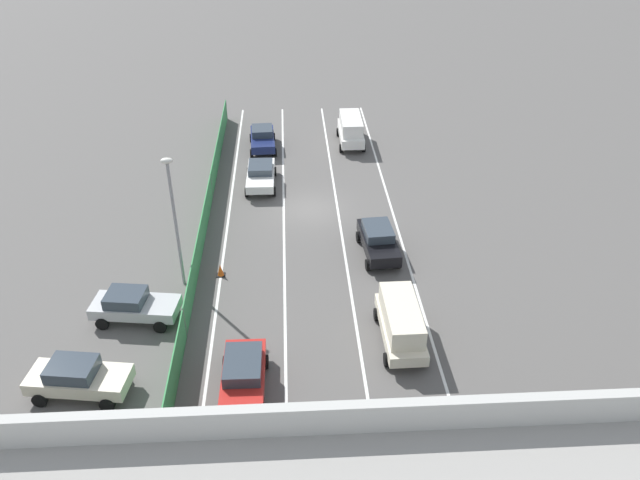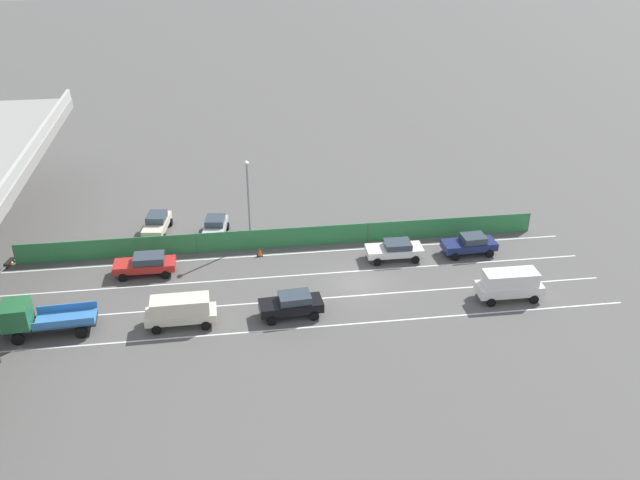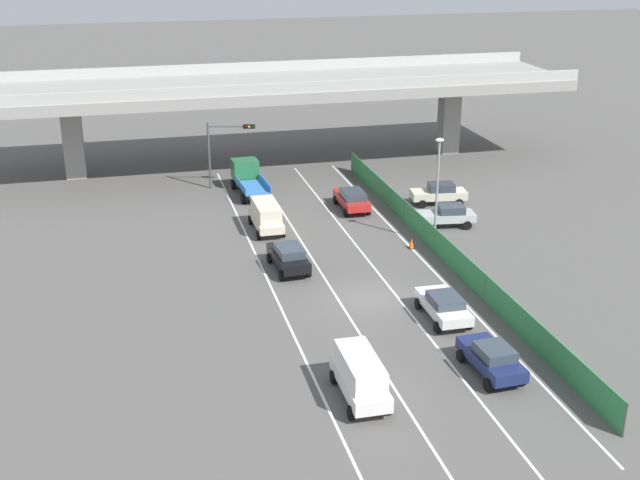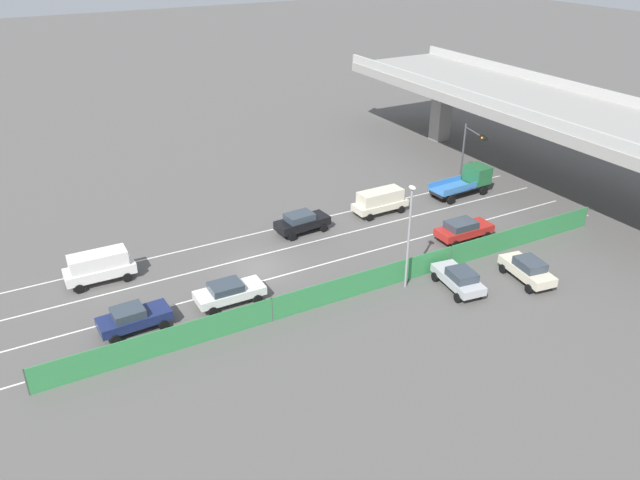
{
  "view_description": "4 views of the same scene",
  "coord_description": "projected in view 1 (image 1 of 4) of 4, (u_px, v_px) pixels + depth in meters",
  "views": [
    {
      "loc": [
        1.34,
        35.17,
        20.07
      ],
      "look_at": [
        -0.3,
        5.46,
        1.11
      ],
      "focal_mm": 35.22,
      "sensor_mm": 36.0,
      "label": 1
    },
    {
      "loc": [
        -42.94,
        8.85,
        26.38
      ],
      "look_at": [
        2.61,
        2.52,
        2.45
      ],
      "focal_mm": 38.41,
      "sensor_mm": 36.0,
      "label": 2
    },
    {
      "loc": [
        -13.4,
        -41.94,
        20.64
      ],
      "look_at": [
        -1.06,
        7.44,
        1.02
      ],
      "focal_mm": 46.36,
      "sensor_mm": 36.0,
      "label": 3
    },
    {
      "loc": [
        35.93,
        -14.93,
        22.09
      ],
      "look_at": [
        2.18,
        3.77,
        2.3
      ],
      "focal_mm": 34.94,
      "sensor_mm": 36.0,
      "label": 4
    }
  ],
  "objects": [
    {
      "name": "lane_line_mid_right",
      "position": [
        284.0,
        253.0,
        36.17
      ],
      "size": [
        0.14,
        45.99,
        0.01
      ],
      "primitive_type": "cube",
      "color": "silver",
      "rests_on": "ground"
    },
    {
      "name": "car_sedan_navy",
      "position": [
        262.0,
        138.0,
        47.99
      ],
      "size": [
        2.15,
        4.35,
        1.6
      ],
      "color": "navy",
      "rests_on": "ground"
    },
    {
      "name": "green_fence",
      "position": [
        200.0,
        243.0,
        35.5
      ],
      "size": [
        0.1,
        42.09,
        1.69
      ],
      "color": "#338447",
      "rests_on": "ground"
    },
    {
      "name": "street_lamp",
      "position": [
        174.0,
        211.0,
        31.29
      ],
      "size": [
        0.6,
        0.36,
        7.38
      ],
      "color": "gray",
      "rests_on": "ground"
    },
    {
      "name": "lane_line_left_edge",
      "position": [
        404.0,
        249.0,
        36.5
      ],
      "size": [
        0.14,
        45.99,
        0.01
      ],
      "primitive_type": "cube",
      "color": "silver",
      "rests_on": "ground"
    },
    {
      "name": "traffic_cone",
      "position": [
        220.0,
        270.0,
        34.13
      ],
      "size": [
        0.47,
        0.47,
        0.72
      ],
      "color": "orange",
      "rests_on": "ground"
    },
    {
      "name": "car_sedan_black",
      "position": [
        378.0,
        240.0,
        35.64
      ],
      "size": [
        2.21,
        4.44,
        1.67
      ],
      "color": "black",
      "rests_on": "ground"
    },
    {
      "name": "ground_plane",
      "position": [
        311.0,
        209.0,
        40.46
      ],
      "size": [
        300.0,
        300.0,
        0.0
      ],
      "primitive_type": "plane",
      "color": "#565451"
    },
    {
      "name": "lane_line_right_edge",
      "position": [
        224.0,
        255.0,
        36.01
      ],
      "size": [
        0.14,
        45.99,
        0.01
      ],
      "primitive_type": "cube",
      "color": "silver",
      "rests_on": "ground"
    },
    {
      "name": "lane_line_mid_left",
      "position": [
        344.0,
        251.0,
        36.33
      ],
      "size": [
        0.14,
        45.99,
        0.01
      ],
      "primitive_type": "cube",
      "color": "silver",
      "rests_on": "ground"
    },
    {
      "name": "car_sedan_red",
      "position": [
        243.0,
        376.0,
        26.59
      ],
      "size": [
        2.06,
        4.61,
        1.6
      ],
      "color": "red",
      "rests_on": "ground"
    },
    {
      "name": "parked_wagon_silver",
      "position": [
        133.0,
        305.0,
        30.71
      ],
      "size": [
        4.41,
        2.42,
        1.6
      ],
      "color": "#B2B5B7",
      "rests_on": "ground"
    },
    {
      "name": "parked_sedan_cream",
      "position": [
        78.0,
        377.0,
        26.52
      ],
      "size": [
        4.47,
        2.41,
        1.68
      ],
      "color": "beige",
      "rests_on": "ground"
    },
    {
      "name": "car_van_cream",
      "position": [
        401.0,
        321.0,
        29.21
      ],
      "size": [
        2.03,
        4.75,
        2.05
      ],
      "color": "beige",
      "rests_on": "ground"
    },
    {
      "name": "car_sedan_white",
      "position": [
        261.0,
        174.0,
        42.83
      ],
      "size": [
        2.08,
        4.48,
        1.51
      ],
      "color": "white",
      "rests_on": "ground"
    },
    {
      "name": "traffic_light",
      "position": [
        510.0,
        480.0,
        18.76
      ],
      "size": [
        3.85,
        1.21,
        5.51
      ],
      "color": "#47474C",
      "rests_on": "ground"
    },
    {
      "name": "car_van_white",
      "position": [
        351.0,
        129.0,
        48.59
      ],
      "size": [
        2.0,
        4.65,
        2.18
      ],
      "color": "silver",
      "rests_on": "ground"
    }
  ]
}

